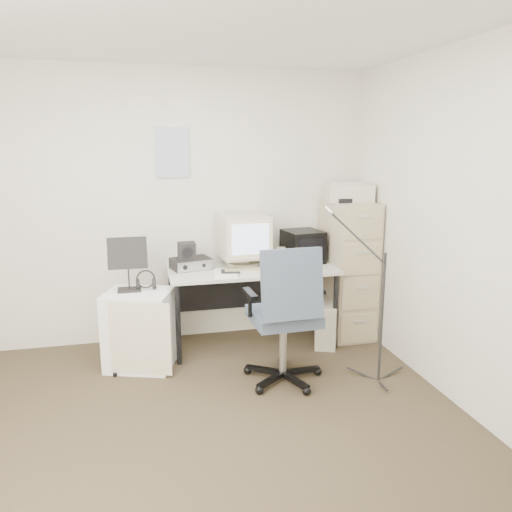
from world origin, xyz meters
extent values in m
cube|color=#3D3323|center=(0.00, 0.00, -0.01)|extent=(3.60, 3.60, 0.01)
cube|color=white|center=(0.00, 0.00, 2.50)|extent=(3.60, 3.60, 0.01)
cube|color=beige|center=(0.00, 1.80, 1.25)|extent=(3.60, 0.02, 2.50)
cube|color=beige|center=(0.00, -1.80, 1.25)|extent=(3.60, 0.02, 2.50)
cube|color=beige|center=(1.80, 0.00, 1.25)|extent=(0.02, 3.60, 2.50)
cube|color=white|center=(-0.02, 1.79, 1.75)|extent=(0.30, 0.02, 0.44)
cube|color=tan|center=(1.58, 1.48, 0.65)|extent=(0.40, 0.60, 1.30)
cube|color=#BAB195|center=(1.58, 1.51, 1.38)|extent=(0.46, 0.36, 0.16)
cube|color=silver|center=(0.63, 1.45, 0.36)|extent=(1.50, 0.70, 0.73)
cube|color=#BAB195|center=(0.57, 1.54, 0.96)|extent=(0.46, 0.48, 0.47)
cube|color=black|center=(1.15, 1.57, 0.88)|extent=(0.37, 0.39, 0.30)
cube|color=beige|center=(0.92, 1.52, 0.81)|extent=(0.10, 0.10, 0.16)
cube|color=#BAB195|center=(0.58, 1.27, 0.74)|extent=(0.52, 0.25, 0.03)
cube|color=black|center=(0.89, 1.28, 0.75)|extent=(0.09, 0.13, 0.04)
cube|color=black|center=(0.09, 1.54, 0.78)|extent=(0.38, 0.31, 0.10)
cube|color=black|center=(0.05, 1.51, 0.90)|extent=(0.15, 0.14, 0.15)
cube|color=white|center=(0.36, 1.27, 0.74)|extent=(0.24, 0.30, 0.02)
cube|color=#BAB195|center=(1.29, 1.29, 0.19)|extent=(0.32, 0.45, 0.39)
cube|color=#4B5A74|center=(0.70, 0.66, 0.55)|extent=(0.66, 0.66, 1.10)
cube|color=white|center=(-0.38, 1.19, 0.32)|extent=(0.63, 0.56, 0.65)
cube|color=black|center=(-0.45, 1.24, 0.88)|extent=(0.35, 0.27, 0.46)
torus|color=black|center=(-0.31, 1.25, 0.70)|extent=(0.19, 0.19, 0.03)
cylinder|color=black|center=(1.44, 0.49, 0.67)|extent=(0.03, 0.03, 1.35)
camera|label=1|loc=(-0.36, -2.82, 1.82)|focal=35.00mm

